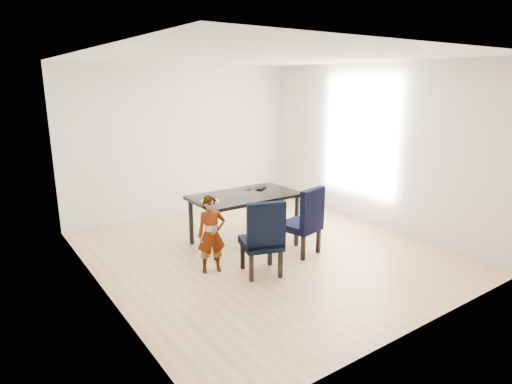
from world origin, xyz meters
TOP-DOWN VIEW (x-y plane):
  - floor at (0.00, 0.00)m, footprint 4.50×5.00m
  - ceiling at (0.00, 0.00)m, footprint 4.50×5.00m
  - wall_back at (0.00, 2.50)m, footprint 4.50×0.01m
  - wall_front at (0.00, -2.50)m, footprint 4.50×0.01m
  - wall_left at (-2.25, 0.00)m, footprint 0.01×5.00m
  - wall_right at (2.25, 0.00)m, footprint 0.01×5.00m
  - dining_table at (0.00, 0.50)m, footprint 1.60×0.90m
  - chair_left at (-0.45, -0.56)m, footprint 0.61×0.62m
  - chair_right at (0.39, -0.33)m, footprint 0.57×0.58m
  - child at (-0.94, -0.15)m, footprint 0.42×0.34m
  - plate at (-0.62, 0.44)m, footprint 0.33×0.33m
  - sandwich at (-0.63, 0.45)m, footprint 0.17×0.10m
  - laptop at (0.41, 0.73)m, footprint 0.37×0.34m
  - cable_tangle at (0.23, 0.70)m, footprint 0.16×0.16m

SIDE VIEW (x-z plane):
  - floor at x=0.00m, z-range -0.01..0.00m
  - dining_table at x=0.00m, z-range 0.00..0.75m
  - chair_right at x=0.39m, z-range 0.00..0.98m
  - chair_left at x=-0.45m, z-range 0.00..1.00m
  - child at x=-0.94m, z-range 0.00..1.01m
  - cable_tangle at x=0.23m, z-range 0.75..0.76m
  - plate at x=-0.62m, z-range 0.75..0.76m
  - laptop at x=0.41m, z-range 0.75..0.77m
  - sandwich at x=-0.63m, z-range 0.76..0.83m
  - wall_back at x=0.00m, z-range 0.00..2.70m
  - wall_front at x=0.00m, z-range 0.00..2.70m
  - wall_left at x=-2.25m, z-range 0.00..2.70m
  - wall_right at x=2.25m, z-range 0.00..2.70m
  - ceiling at x=0.00m, z-range 2.70..2.71m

